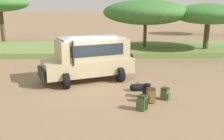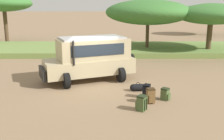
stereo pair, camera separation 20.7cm
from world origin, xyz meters
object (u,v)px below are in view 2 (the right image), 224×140
Objects in this scene: safari_vehicle at (90,58)px; acacia_tree_right_mid at (211,9)px; backpack_beside_front_wheel at (147,91)px; acacia_tree_far_left at (3,4)px; duffel_bag_low_black_case at (138,87)px; acacia_tree_centre_back at (211,14)px; backpack_cluster_center at (165,94)px; acacia_tree_left_mid at (148,12)px; backpack_near_rear_wheel at (141,103)px; backpack_outermost at (150,96)px.

safari_vehicle is 0.87× the size of acacia_tree_right_mid.
backpack_beside_front_wheel is 22.93m from acacia_tree_far_left.
acacia_tree_far_left is 1.01× the size of acacia_tree_right_mid.
acacia_tree_far_left is at bearing 127.47° from duffel_bag_low_black_case.
safari_vehicle is at bearing -139.49° from acacia_tree_centre_back.
safari_vehicle is 9.93× the size of backpack_cluster_center.
acacia_tree_right_mid is at bearing 16.57° from acacia_tree_far_left.
duffel_bag_low_black_case is 11.61m from acacia_tree_left_mid.
acacia_tree_centre_back is (7.13, 12.53, 3.06)m from backpack_near_rear_wheel.
backpack_beside_front_wheel is 12.48m from acacia_tree_left_mid.
safari_vehicle is at bearing -123.23° from acacia_tree_right_mid.
backpack_outermost reaches higher than duffel_bag_low_black_case.
backpack_beside_front_wheel is 28.68m from acacia_tree_right_mid.
acacia_tree_right_mid is at bearing 63.24° from duffel_bag_low_black_case.
safari_vehicle reaches higher than backpack_beside_front_wheel.
acacia_tree_centre_back is at bearing -110.32° from acacia_tree_right_mid.
backpack_beside_front_wheel is (2.78, -2.93, -0.99)m from safari_vehicle.
safari_vehicle is 8.15× the size of backpack_outermost.
backpack_cluster_center is at bearing -41.85° from safari_vehicle.
acacia_tree_left_mid is (15.00, -6.18, -0.76)m from acacia_tree_far_left.
safari_vehicle reaches higher than backpack_outermost.
acacia_tree_right_mid reaches higher than backpack_cluster_center.
backpack_outermost is 0.83× the size of duffel_bag_low_black_case.
backpack_near_rear_wheel is 0.10× the size of acacia_tree_centre_back.
acacia_tree_right_mid is at bearing 64.70° from backpack_beside_front_wheel.
backpack_near_rear_wheel is 0.94m from backpack_outermost.
acacia_tree_right_mid is at bearing 52.41° from acacia_tree_left_mid.
acacia_tree_far_left is at bearing 123.64° from backpack_near_rear_wheel.
acacia_tree_left_mid is (1.55, 11.96, 3.22)m from backpack_beside_front_wheel.
acacia_tree_right_mid is (12.58, 27.24, 3.26)m from backpack_near_rear_wheel.
acacia_tree_right_mid reaches higher than backpack_outermost.
acacia_tree_right_mid is (10.63, 13.81, 0.04)m from acacia_tree_left_mid.
backpack_near_rear_wheel is 13.95m from acacia_tree_left_mid.
acacia_tree_centre_back is at bearing 40.51° from safari_vehicle.
acacia_tree_left_mid is at bearing -22.40° from acacia_tree_far_left.
duffel_bag_low_black_case is 21.98m from acacia_tree_far_left.
backpack_beside_front_wheel is 1.05m from duffel_bag_low_black_case.
acacia_tree_right_mid is (12.49, 24.77, 3.39)m from duffel_bag_low_black_case.
acacia_tree_centre_back is (5.18, -0.90, -0.15)m from acacia_tree_left_mid.
backpack_beside_front_wheel is 0.67m from backpack_outermost.
backpack_cluster_center is (0.79, -0.27, -0.04)m from backpack_beside_front_wheel.
acacia_tree_far_left is (-13.14, 17.14, 4.10)m from duffel_bag_low_black_case.
backpack_beside_front_wheel is 0.10× the size of acacia_tree_right_mid.
backpack_near_rear_wheel is at bearing -98.26° from acacia_tree_left_mid.
acacia_tree_left_mid reaches higher than backpack_cluster_center.
duffel_bag_low_black_case is at bearing 131.09° from backpack_cluster_center.
acacia_tree_centre_back is at bearing 62.31° from backpack_cluster_center.
safari_vehicle is 5.10m from backpack_near_rear_wheel.
backpack_near_rear_wheel is 0.79× the size of duffel_bag_low_black_case.
backpack_beside_front_wheel is at bearing 96.48° from backpack_outermost.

